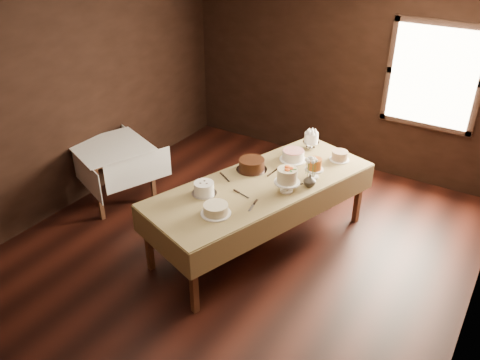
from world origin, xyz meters
The scene contains 22 objects.
floor centered at (0.00, 0.00, 0.00)m, with size 5.00×6.00×0.01m, color black.
ceiling centered at (0.00, 0.00, 2.80)m, with size 5.00×6.00×0.01m, color beige.
wall_back centered at (0.00, 3.00, 1.40)m, with size 5.00×0.02×2.80m, color black.
wall_left centered at (-2.50, 0.00, 1.40)m, with size 0.02×6.00×2.80m, color black.
window centered at (1.30, 2.94, 1.60)m, with size 1.10×0.05×1.30m, color #FFEABF.
display_table centered at (0.14, 0.43, 0.78)m, with size 1.86×2.92×0.85m.
side_table centered at (-2.08, 0.28, 0.70)m, with size 1.21×1.21×0.79m.
cake_meringue centered at (0.23, 1.54, 0.95)m, with size 0.21×0.21×0.23m.
cake_speckled centered at (0.67, 1.44, 0.90)m, with size 0.27×0.27×0.12m.
cake_lattice centered at (0.19, 1.13, 0.90)m, with size 0.33×0.33×0.12m.
cake_caramel centered at (0.59, 0.87, 0.95)m, with size 0.22×0.22×0.25m.
cake_chocolate centered at (-0.11, 0.63, 0.91)m, with size 0.37×0.37×0.14m.
cake_flowers centered at (0.47, 0.42, 0.97)m, with size 0.29×0.29×0.29m.
cake_swirl centered at (-0.26, -0.11, 0.91)m, with size 0.29×0.29×0.14m.
cake_cream centered at (0.07, -0.37, 0.90)m, with size 0.31×0.31×0.11m.
cake_server_a centered at (0.13, 0.09, 0.85)m, with size 0.24×0.03×0.01m, color silver.
cake_server_b centered at (0.32, -0.08, 0.85)m, with size 0.24×0.03×0.01m, color silver.
cake_server_c centered at (0.14, 0.76, 0.85)m, with size 0.24×0.03×0.01m, color silver.
cake_server_d centered at (0.53, 0.64, 0.85)m, with size 0.24×0.03×0.01m, color silver.
cake_server_e centered at (-0.24, 0.29, 0.85)m, with size 0.24×0.03×0.01m, color silver.
flower_vase centered at (0.63, 0.66, 0.92)m, with size 0.14×0.14×0.15m, color #2D2823.
flower_bouquet centered at (0.63, 0.66, 1.11)m, with size 0.14×0.14×0.20m, color white, non-canonical shape.
Camera 1 is at (2.51, -3.77, 3.63)m, focal length 36.70 mm.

